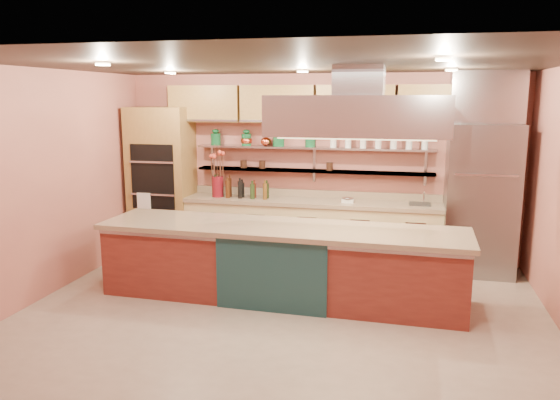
% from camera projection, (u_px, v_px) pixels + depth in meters
% --- Properties ---
extents(floor, '(6.00, 5.00, 0.02)m').
position_uv_depth(floor, '(281.00, 316.00, 6.24)').
color(floor, gray).
rests_on(floor, ground).
extents(ceiling, '(6.00, 5.00, 0.02)m').
position_uv_depth(ceiling, '(281.00, 64.00, 5.72)').
color(ceiling, black).
rests_on(ceiling, wall_back).
extents(wall_back, '(6.00, 0.04, 2.80)m').
position_uv_depth(wall_back, '(318.00, 167.00, 8.37)').
color(wall_back, '#AC6051').
rests_on(wall_back, floor).
extents(wall_front, '(6.00, 0.04, 2.80)m').
position_uv_depth(wall_front, '(195.00, 260.00, 3.59)').
color(wall_front, '#AC6051').
rests_on(wall_front, floor).
extents(wall_left, '(0.04, 5.00, 2.80)m').
position_uv_depth(wall_left, '(42.00, 185.00, 6.65)').
color(wall_left, '#AC6051').
rests_on(wall_left, floor).
extents(oven_stack, '(0.95, 0.64, 2.30)m').
position_uv_depth(oven_stack, '(162.00, 180.00, 8.66)').
color(oven_stack, olive).
rests_on(oven_stack, floor).
extents(refrigerator, '(0.95, 0.72, 2.10)m').
position_uv_depth(refrigerator, '(481.00, 200.00, 7.56)').
color(refrigerator, gray).
rests_on(refrigerator, floor).
extents(back_counter, '(3.84, 0.64, 0.93)m').
position_uv_depth(back_counter, '(311.00, 230.00, 8.27)').
color(back_counter, tan).
rests_on(back_counter, floor).
extents(wall_shelf_lower, '(3.60, 0.26, 0.03)m').
position_uv_depth(wall_shelf_lower, '(313.00, 171.00, 8.27)').
color(wall_shelf_lower, '#A2A3A9').
rests_on(wall_shelf_lower, wall_back).
extents(wall_shelf_upper, '(3.60, 0.26, 0.03)m').
position_uv_depth(wall_shelf_upper, '(313.00, 148.00, 8.20)').
color(wall_shelf_upper, '#A2A3A9').
rests_on(wall_shelf_upper, wall_back).
extents(upper_cabinets, '(4.60, 0.36, 0.55)m').
position_uv_depth(upper_cabinets, '(317.00, 104.00, 8.02)').
color(upper_cabinets, olive).
rests_on(upper_cabinets, wall_back).
extents(range_hood, '(2.00, 1.00, 0.45)m').
position_uv_depth(range_hood, '(359.00, 115.00, 6.16)').
color(range_hood, '#A2A3A9').
rests_on(range_hood, ceiling).
extents(ceiling_downlights, '(4.00, 2.80, 0.02)m').
position_uv_depth(ceiling_downlights, '(285.00, 68.00, 5.91)').
color(ceiling_downlights, '#FFE5A5').
rests_on(ceiling_downlights, ceiling).
extents(island, '(4.40, 1.06, 0.91)m').
position_uv_depth(island, '(281.00, 262.00, 6.70)').
color(island, maroon).
rests_on(island, floor).
extents(flower_vase, '(0.18, 0.18, 0.32)m').
position_uv_depth(flower_vase, '(218.00, 187.00, 8.43)').
color(flower_vase, '#5F0E17').
rests_on(flower_vase, back_counter).
extents(oil_bottle_cluster, '(0.94, 0.42, 0.29)m').
position_uv_depth(oil_bottle_cluster, '(241.00, 188.00, 8.35)').
color(oil_bottle_cluster, black).
rests_on(oil_bottle_cluster, back_counter).
extents(kitchen_scale, '(0.19, 0.16, 0.10)m').
position_uv_depth(kitchen_scale, '(348.00, 199.00, 8.00)').
color(kitchen_scale, silver).
rests_on(kitchen_scale, back_counter).
extents(bar_faucet, '(0.03, 0.03, 0.20)m').
position_uv_depth(bar_faucet, '(424.00, 198.00, 7.84)').
color(bar_faucet, white).
rests_on(bar_faucet, back_counter).
extents(copper_kettle, '(0.18, 0.18, 0.13)m').
position_uv_depth(copper_kettle, '(266.00, 142.00, 8.35)').
color(copper_kettle, '#D85332').
rests_on(copper_kettle, wall_shelf_upper).
extents(green_canister, '(0.14, 0.14, 0.16)m').
position_uv_depth(green_canister, '(280.00, 141.00, 8.30)').
color(green_canister, '#0F4622').
rests_on(green_canister, wall_shelf_upper).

